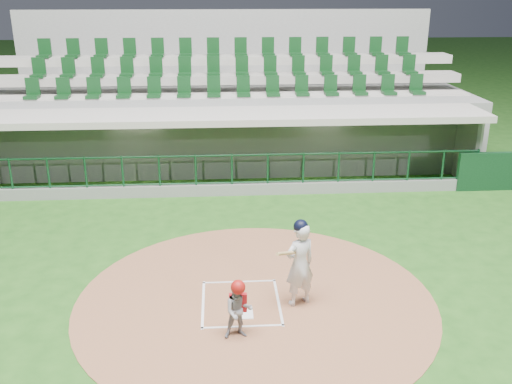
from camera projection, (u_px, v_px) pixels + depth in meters
ground at (240, 296)px, 11.63m from camera, size 120.00×120.00×0.00m
dirt_circle at (256, 300)px, 11.46m from camera, size 7.20×7.20×0.01m
home_plate at (242, 313)px, 10.97m from camera, size 0.43×0.43×0.02m
batter_box_chalk at (241, 303)px, 11.35m from camera, size 1.55×1.80×0.01m
dugout_structure at (230, 148)px, 18.65m from camera, size 16.40×3.70×3.00m
seating_deck at (228, 114)px, 21.38m from camera, size 17.00×6.72×5.15m
batter at (300, 263)px, 11.02m from camera, size 0.91×0.96×1.80m
catcher at (238, 309)px, 10.07m from camera, size 0.55×0.45×1.13m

